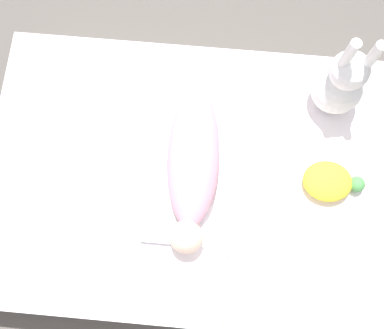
# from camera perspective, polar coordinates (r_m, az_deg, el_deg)

# --- Properties ---
(ground_plane) EXTENTS (12.00, 12.00, 0.00)m
(ground_plane) POSITION_cam_1_polar(r_m,az_deg,el_deg) (1.69, -0.01, -2.94)
(ground_plane) COLOR #514C47
(bed_mattress) EXTENTS (1.39, 0.97, 0.19)m
(bed_mattress) POSITION_cam_1_polar(r_m,az_deg,el_deg) (1.60, -0.01, -2.23)
(bed_mattress) COLOR white
(bed_mattress) RESTS_ON ground_plane
(burp_cloth) EXTENTS (0.21, 0.14, 0.02)m
(burp_cloth) POSITION_cam_1_polar(r_m,az_deg,el_deg) (1.47, -2.27, -7.32)
(burp_cloth) COLOR white
(burp_cloth) RESTS_ON bed_mattress
(swaddled_baby) EXTENTS (0.18, 0.55, 0.13)m
(swaddled_baby) POSITION_cam_1_polar(r_m,az_deg,el_deg) (1.45, -0.05, 0.02)
(swaddled_baby) COLOR pink
(swaddled_baby) RESTS_ON bed_mattress
(pillow) EXTENTS (0.29, 0.30, 0.11)m
(pillow) POSITION_cam_1_polar(r_m,az_deg,el_deg) (1.43, 10.37, -15.18)
(pillow) COLOR white
(pillow) RESTS_ON bed_mattress
(bunny_plush) EXTENTS (0.17, 0.17, 0.37)m
(bunny_plush) POSITION_cam_1_polar(r_m,az_deg,el_deg) (1.55, 18.35, 9.83)
(bunny_plush) COLOR white
(bunny_plush) RESTS_ON bed_mattress
(turtle_plush) EXTENTS (0.20, 0.14, 0.06)m
(turtle_plush) POSITION_cam_1_polar(r_m,az_deg,el_deg) (1.54, 17.16, -2.09)
(turtle_plush) COLOR yellow
(turtle_plush) RESTS_ON bed_mattress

